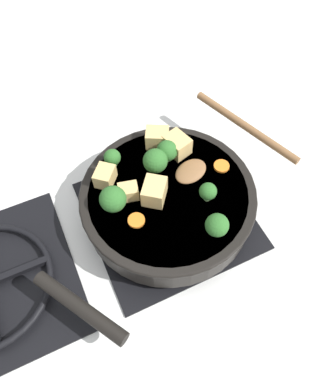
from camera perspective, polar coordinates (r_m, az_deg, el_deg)
The scene contains 17 objects.
ground_plane at distance 0.77m, azimuth 0.00°, elevation -3.57°, with size 2.40×2.40×0.00m, color silver.
front_burner_grate at distance 0.76m, azimuth 0.00°, elevation -3.12°, with size 0.31×0.31×0.03m.
skillet_pan at distance 0.71m, azimuth -0.09°, elevation -1.30°, with size 0.38×0.44×0.06m.
wooden_spoon at distance 0.76m, azimuth 8.57°, elevation 7.31°, with size 0.25×0.25×0.02m.
tofu_cube_center_large at distance 0.67m, azimuth -1.91°, elevation -0.24°, with size 0.05×0.04×0.04m, color #DBB770.
tofu_cube_near_handle at distance 0.68m, azimuth -6.04°, elevation 0.04°, with size 0.04×0.03×0.03m, color #DBB770.
tofu_cube_east_chunk at distance 0.75m, azimuth -1.63°, elevation 8.26°, with size 0.05×0.04×0.04m, color #DBB770.
tofu_cube_west_chunk at distance 0.70m, azimuth -9.59°, elevation 2.38°, with size 0.04×0.03×0.03m, color #DBB770.
tofu_cube_back_piece at distance 0.74m, azimuth 1.42°, elevation 7.21°, with size 0.05×0.04×0.04m, color #DBB770.
broccoli_floret_near_spoon at distance 0.67m, azimuth 6.11°, elevation 0.05°, with size 0.03×0.03×0.04m.
broccoli_floret_center_top at distance 0.70m, azimuth -2.13°, elevation 4.68°, with size 0.05×0.05×0.05m.
broccoli_floret_east_rim at distance 0.63m, azimuth 7.48°, elevation -5.06°, with size 0.04×0.04×0.05m.
broccoli_floret_west_rim at distance 0.66m, azimuth -8.39°, elevation -1.09°, with size 0.05×0.05×0.05m.
broccoli_floret_north_edge at distance 0.72m, azimuth -0.15°, elevation 6.28°, with size 0.04×0.04×0.05m.
broccoli_floret_south_cluster at distance 0.72m, azimuth -8.48°, elevation 5.21°, with size 0.03×0.03×0.04m.
carrot_slice_orange_thin at distance 0.73m, azimuth 8.16°, elevation 3.93°, with size 0.03×0.03×0.01m, color orange.
carrot_slice_near_center at distance 0.66m, azimuth -4.85°, elevation -4.33°, with size 0.03×0.03×0.01m, color orange.
Camera 1 is at (-0.34, 0.16, 0.67)m, focal length 35.00 mm.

